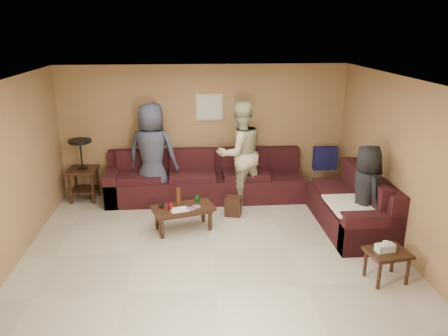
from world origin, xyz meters
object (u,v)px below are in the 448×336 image
side_table_right (387,255)px  person_right (365,193)px  coffee_table (183,210)px  person_middle (240,153)px  waste_bin (233,206)px  person_left (152,154)px  sectional_sofa (252,191)px  end_table_left (83,169)px

side_table_right → person_right: person_right is taller
coffee_table → person_middle: bearing=46.4°
person_middle → person_right: 2.39m
person_right → person_middle: bearing=42.7°
person_right → coffee_table: bearing=75.2°
coffee_table → waste_bin: coffee_table is taller
person_left → person_right: (3.33, -1.77, -0.19)m
sectional_sofa → coffee_table: bearing=-147.5°
coffee_table → side_table_right: size_ratio=1.86×
waste_bin → coffee_table: bearing=-149.2°
end_table_left → side_table_right: end_table_left is taller
side_table_right → person_left: bearing=137.0°
sectional_sofa → end_table_left: bearing=168.0°
coffee_table → side_table_right: 3.14m
waste_bin → side_table_right: bearing=-51.9°
sectional_sofa → person_middle: person_middle is taller
waste_bin → person_left: bearing=153.2°
side_table_right → person_left: (-3.18, 2.96, 0.57)m
end_table_left → person_middle: person_middle is taller
end_table_left → person_left: (1.33, -0.21, 0.33)m
side_table_right → waste_bin: bearing=128.1°
end_table_left → waste_bin: size_ratio=3.61×
coffee_table → person_middle: person_middle is taller
person_middle → person_right: (1.73, -1.63, -0.20)m
side_table_right → person_right: 1.26m
sectional_sofa → person_left: 1.94m
side_table_right → person_right: size_ratio=0.38×
sectional_sofa → waste_bin: bearing=-143.5°
person_left → person_right: person_left is taller
person_left → person_middle: size_ratio=0.99×
side_table_right → waste_bin: size_ratio=1.76×
end_table_left → side_table_right: 5.52m
person_left → coffee_table: bearing=128.4°
person_middle → person_left: bearing=-26.7°
end_table_left → person_middle: bearing=-6.9°
end_table_left → coffee_table: bearing=-37.8°
coffee_table → sectional_sofa: bearing=32.5°
person_middle → end_table_left: bearing=-28.6°
coffee_table → person_left: size_ratio=0.57×
end_table_left → side_table_right: (4.51, -3.18, -0.24)m
coffee_table → side_table_right: coffee_table is taller
sectional_sofa → person_right: bearing=-40.7°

